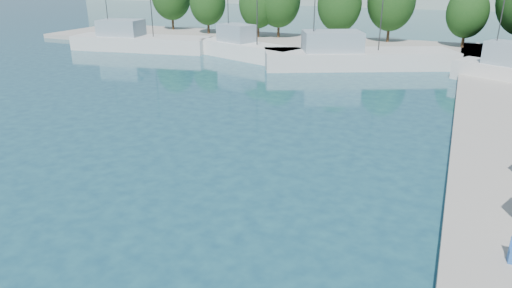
% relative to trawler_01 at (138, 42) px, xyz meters
% --- Properties ---
extents(quay_far, '(90.00, 16.00, 0.60)m').
position_rel_trawler_01_xyz_m(quay_far, '(24.59, 11.45, -0.77)').
color(quay_far, '#A6A096').
rests_on(quay_far, ground).
extents(trawler_01, '(18.38, 7.67, 10.20)m').
position_rel_trawler_01_xyz_m(trawler_01, '(0.00, 0.00, 0.00)').
color(trawler_01, silver).
rests_on(trawler_01, ground).
extents(trawler_02, '(14.09, 8.18, 10.20)m').
position_rel_trawler_01_xyz_m(trawler_02, '(15.46, 0.16, 0.00)').
color(trawler_02, white).
rests_on(trawler_02, ground).
extents(trawler_03, '(20.28, 13.40, 10.20)m').
position_rel_trawler_01_xyz_m(trawler_03, '(28.21, -0.02, -0.00)').
color(trawler_03, silver).
rests_on(trawler_03, ground).
extents(tree_02, '(5.43, 5.43, 8.04)m').
position_rel_trawler_01_xyz_m(tree_02, '(2.58, 14.14, 4.17)').
color(tree_02, '#3F2B19').
rests_on(tree_02, quay_far).
extents(tree_03, '(5.52, 5.52, 8.17)m').
position_rel_trawler_01_xyz_m(tree_03, '(11.24, 13.38, 4.25)').
color(tree_03, '#3F2B19').
rests_on(tree_03, quay_far).
extents(tree_04, '(6.10, 6.10, 9.03)m').
position_rel_trawler_01_xyz_m(tree_04, '(14.05, 14.29, 4.75)').
color(tree_04, '#3F2B19').
rests_on(tree_04, quay_far).
extents(tree_05, '(5.82, 5.82, 8.61)m').
position_rel_trawler_01_xyz_m(tree_05, '(23.03, 13.24, 4.50)').
color(tree_05, '#3F2B19').
rests_on(tree_05, quay_far).
extents(tree_06, '(6.26, 6.26, 9.27)m').
position_rel_trawler_01_xyz_m(tree_06, '(29.26, 16.12, 4.88)').
color(tree_06, '#3F2B19').
rests_on(tree_06, quay_far).
extents(tree_07, '(5.00, 5.00, 7.40)m').
position_rel_trawler_01_xyz_m(tree_07, '(38.67, 15.18, 3.80)').
color(tree_07, '#3F2B19').
rests_on(tree_07, quay_far).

